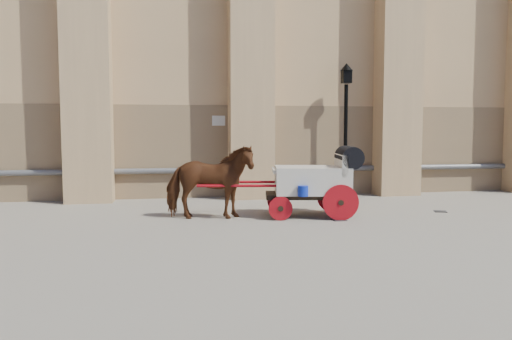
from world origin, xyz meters
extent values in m
plane|color=slate|center=(0.00, 0.00, 0.00)|extent=(90.00, 90.00, 0.00)
cube|color=#7C6445|center=(2.00, 4.15, 1.50)|extent=(44.00, 0.35, 3.00)
cylinder|color=#59595B|center=(2.00, 3.88, 0.90)|extent=(42.00, 0.18, 0.18)
cube|color=beige|center=(-2.00, 3.97, 2.50)|extent=(0.42, 0.04, 0.32)
imported|color=#552E12|center=(-2.63, 0.05, 0.92)|extent=(2.30, 1.28, 1.85)
cube|color=black|center=(-0.11, 0.02, 0.54)|extent=(2.30, 1.34, 0.12)
cube|color=beige|center=(-0.01, 0.00, 0.93)|extent=(2.05, 1.53, 0.69)
cube|color=beige|center=(0.71, -0.12, 1.32)|extent=(0.36, 1.23, 0.54)
cube|color=beige|center=(-0.83, 0.15, 1.18)|extent=(0.52, 1.12, 0.10)
cylinder|color=black|center=(0.90, -0.16, 1.52)|extent=(0.75, 1.30, 0.55)
cylinder|color=#9D0B13|center=(0.51, -0.70, 0.44)|extent=(0.88, 0.21, 0.88)
cylinder|color=#9D0B13|center=(0.72, 0.49, 0.44)|extent=(0.88, 0.21, 0.88)
cylinder|color=#9D0B13|center=(-0.94, -0.45, 0.29)|extent=(0.59, 0.16, 0.59)
cylinder|color=#9D0B13|center=(-0.73, 0.75, 0.29)|extent=(0.59, 0.16, 0.59)
cylinder|color=#9D0B13|center=(-1.78, -0.13, 0.83)|extent=(2.33, 0.48, 0.07)
cylinder|color=#9D0B13|center=(-1.63, 0.74, 0.83)|extent=(2.33, 0.48, 0.07)
cylinder|color=#0F27AD|center=(-0.42, -0.62, 0.74)|extent=(0.26, 0.26, 0.26)
cylinder|color=black|center=(2.10, 3.36, 1.84)|extent=(0.12, 0.12, 3.67)
cone|color=black|center=(2.10, 3.36, 0.18)|extent=(0.37, 0.37, 0.37)
cube|color=black|center=(2.10, 3.36, 3.93)|extent=(0.29, 0.29, 0.43)
cone|color=black|center=(2.10, 3.36, 4.23)|extent=(0.41, 0.41, 0.24)
cube|color=black|center=(0.48, -0.65, 0.01)|extent=(0.34, 0.34, 0.01)
cube|color=black|center=(3.61, 0.06, 0.01)|extent=(0.42, 0.42, 0.01)
camera|label=1|loc=(-3.63, -12.21, 2.23)|focal=35.00mm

